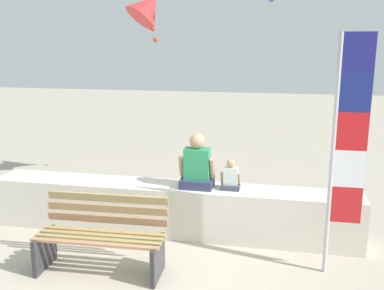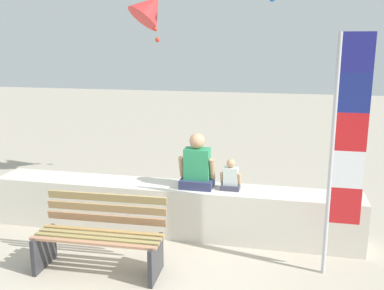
{
  "view_description": "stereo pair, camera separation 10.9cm",
  "coord_description": "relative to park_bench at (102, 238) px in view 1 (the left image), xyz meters",
  "views": [
    {
      "loc": [
        1.48,
        -4.42,
        2.69
      ],
      "look_at": [
        0.31,
        1.35,
        1.32
      ],
      "focal_mm": 41.12,
      "sensor_mm": 36.0,
      "label": 1
    },
    {
      "loc": [
        1.59,
        -4.4,
        2.69
      ],
      "look_at": [
        0.31,
        1.35,
        1.32
      ],
      "focal_mm": 41.12,
      "sensor_mm": 36.0,
      "label": 2
    }
  ],
  "objects": [
    {
      "name": "ground_plane",
      "position": [
        0.55,
        -0.14,
        -0.41
      ],
      "size": [
        40.0,
        40.0,
        0.0
      ],
      "primitive_type": "plane",
      "color": "#ADA290"
    },
    {
      "name": "flag_banner",
      "position": [
        2.75,
        0.47,
        1.19
      ],
      "size": [
        0.39,
        0.05,
        2.81
      ],
      "color": "#B7B7BC",
      "rests_on": "ground"
    },
    {
      "name": "person_adult",
      "position": [
        0.93,
        1.21,
        0.6
      ],
      "size": [
        0.5,
        0.37,
        0.77
      ],
      "color": "navy",
      "rests_on": "seawall_ledge"
    },
    {
      "name": "kite_red",
      "position": [
        -0.27,
        3.01,
        2.86
      ],
      "size": [
        0.98,
        0.96,
        0.96
      ],
      "color": "red"
    },
    {
      "name": "person_child",
      "position": [
        1.41,
        1.21,
        0.47
      ],
      "size": [
        0.28,
        0.21,
        0.43
      ],
      "color": "#3A3A4E",
      "rests_on": "seawall_ledge"
    },
    {
      "name": "park_bench",
      "position": [
        0.0,
        0.0,
        0.0
      ],
      "size": [
        1.55,
        0.66,
        0.88
      ],
      "color": "#A67657",
      "rests_on": "ground"
    },
    {
      "name": "seawall_ledge",
      "position": [
        0.55,
        1.21,
        -0.05
      ],
      "size": [
        5.28,
        0.58,
        0.72
      ],
      "primitive_type": "cube",
      "color": "beige",
      "rests_on": "ground"
    }
  ]
}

